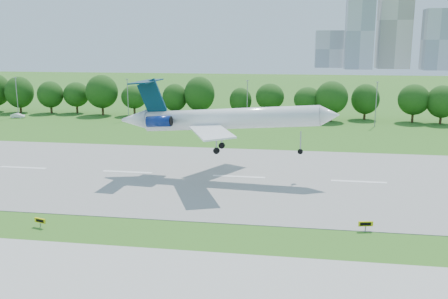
# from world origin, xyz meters

# --- Properties ---
(ground) EXTENTS (600.00, 600.00, 0.00)m
(ground) POSITION_xyz_m (0.00, 0.00, 0.00)
(ground) COLOR #27661B
(ground) RESTS_ON ground
(runway) EXTENTS (400.00, 45.00, 0.08)m
(runway) POSITION_xyz_m (0.00, 25.00, 0.04)
(runway) COLOR gray
(runway) RESTS_ON ground
(tree_line) EXTENTS (288.40, 8.40, 10.40)m
(tree_line) POSITION_xyz_m (0.00, 92.00, 6.19)
(tree_line) COLOR #382314
(tree_line) RESTS_ON ground
(light_poles) EXTENTS (175.90, 0.25, 12.19)m
(light_poles) POSITION_xyz_m (-2.50, 82.00, 6.34)
(light_poles) COLOR gray
(light_poles) RESTS_ON ground
(skyline) EXTENTS (127.00, 52.00, 80.00)m
(skyline) POSITION_xyz_m (100.16, 390.61, 30.46)
(skyline) COLOR #B2B2B7
(skyline) RESTS_ON ground
(airliner) EXTENTS (37.53, 27.29, 12.21)m
(airliner) POSITION_xyz_m (16.67, 25.08, 10.13)
(airliner) COLOR white
(airliner) RESTS_ON ground
(taxi_sign_centre) EXTENTS (1.68, 0.69, 1.20)m
(taxi_sign_centre) POSITION_xyz_m (-1.54, -2.31, 0.88)
(taxi_sign_centre) COLOR gray
(taxi_sign_centre) RESTS_ON ground
(taxi_sign_right) EXTENTS (1.82, 0.58, 1.28)m
(taxi_sign_right) POSITION_xyz_m (38.49, 2.70, 0.94)
(taxi_sign_right) COLOR gray
(taxi_sign_right) RESTS_ON ground
(service_vehicle_a) EXTENTS (4.23, 1.71, 1.36)m
(service_vehicle_a) POSITION_xyz_m (-55.03, 81.58, 0.68)
(service_vehicle_a) COLOR white
(service_vehicle_a) RESTS_ON ground
(service_vehicle_b) EXTENTS (3.20, 1.35, 1.08)m
(service_vehicle_b) POSITION_xyz_m (-2.00, 83.01, 0.54)
(service_vehicle_b) COLOR silver
(service_vehicle_b) RESTS_ON ground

